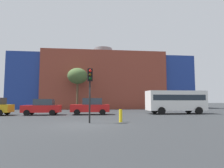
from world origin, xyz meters
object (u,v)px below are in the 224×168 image
at_px(white_bus, 175,100).
at_px(parked_car_1, 42,107).
at_px(parked_car_2, 91,106).
at_px(traffic_light_island, 90,83).
at_px(bollard_yellow_0, 121,116).
at_px(bare_tree_0, 78,76).

bearing_deg(white_bus, parked_car_1, 0.62).
bearing_deg(parked_car_2, traffic_light_island, 89.61).
xyz_separation_m(white_bus, bollard_yellow_0, (-7.86, -7.79, -1.16)).
xyz_separation_m(parked_car_1, parked_car_2, (5.22, 0.00, 0.05)).
bearing_deg(traffic_light_island, parked_car_2, 173.00).
relative_size(parked_car_2, bollard_yellow_0, 4.56).
relative_size(parked_car_1, bollard_yellow_0, 4.31).
xyz_separation_m(parked_car_1, bollard_yellow_0, (7.44, -7.62, -0.40)).
height_order(white_bus, bollard_yellow_0, white_bus).
relative_size(parked_car_1, traffic_light_island, 1.04).
xyz_separation_m(parked_car_1, bare_tree_0, (3.00, 10.49, 4.75)).
distance_m(white_bus, bare_tree_0, 16.54).
bearing_deg(parked_car_2, parked_car_1, 0.00).
relative_size(parked_car_2, bare_tree_0, 0.60).
relative_size(parked_car_2, traffic_light_island, 1.10).
height_order(parked_car_1, white_bus, white_bus).
xyz_separation_m(traffic_light_island, bare_tree_0, (-2.16, 18.50, 2.77)).
height_order(parked_car_2, bollard_yellow_0, parked_car_2).
bearing_deg(bare_tree_0, white_bus, -40.01).
bearing_deg(parked_car_1, bare_tree_0, -105.98).
xyz_separation_m(parked_car_2, white_bus, (10.08, 0.17, 0.71)).
bearing_deg(parked_car_1, bollard_yellow_0, 134.31).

